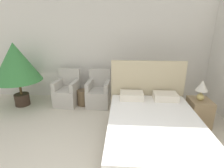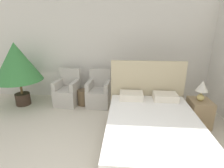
# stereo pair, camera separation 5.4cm
# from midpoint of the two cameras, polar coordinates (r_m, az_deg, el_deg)

# --- Properties ---
(wall_back) EXTENTS (10.00, 0.06, 2.90)m
(wall_back) POSITION_cam_midpoint_polar(r_m,az_deg,el_deg) (4.94, -2.01, 11.68)
(wall_back) COLOR silver
(wall_back) RESTS_ON ground_plane
(bed) EXTENTS (1.60, 2.21, 1.33)m
(bed) POSITION_cam_midpoint_polar(r_m,az_deg,el_deg) (3.23, 13.43, -14.34)
(bed) COLOR brown
(bed) RESTS_ON ground_plane
(armchair_near_window_left) EXTENTS (0.64, 0.65, 0.94)m
(armchair_near_window_left) POSITION_cam_midpoint_polar(r_m,az_deg,el_deg) (4.84, -14.03, -3.01)
(armchair_near_window_left) COLOR #B7B2A8
(armchair_near_window_left) RESTS_ON ground_plane
(armchair_near_window_right) EXTENTS (0.61, 0.62, 0.94)m
(armchair_near_window_right) POSITION_cam_midpoint_polar(r_m,az_deg,el_deg) (4.65, -4.03, -3.40)
(armchair_near_window_right) COLOR #B7B2A8
(armchair_near_window_right) RESTS_ON ground_plane
(potted_palm) EXTENTS (1.18, 1.18, 1.66)m
(potted_palm) POSITION_cam_midpoint_polar(r_m,az_deg,el_deg) (5.03, -28.39, 6.02)
(potted_palm) COLOR #38281E
(potted_palm) RESTS_ON ground_plane
(nightstand) EXTENTS (0.42, 0.49, 0.57)m
(nightstand) POSITION_cam_midpoint_polar(r_m,az_deg,el_deg) (4.18, 26.82, -8.38)
(nightstand) COLOR #937A56
(nightstand) RESTS_ON ground_plane
(table_lamp) EXTENTS (0.24, 0.24, 0.43)m
(table_lamp) POSITION_cam_midpoint_polar(r_m,az_deg,el_deg) (3.96, 27.69, -1.21)
(table_lamp) COLOR tan
(table_lamp) RESTS_ON nightstand
(side_table) EXTENTS (0.29, 0.29, 0.42)m
(side_table) POSITION_cam_midpoint_polar(r_m,az_deg,el_deg) (4.75, -9.13, -4.33)
(side_table) COLOR brown
(side_table) RESTS_ON ground_plane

